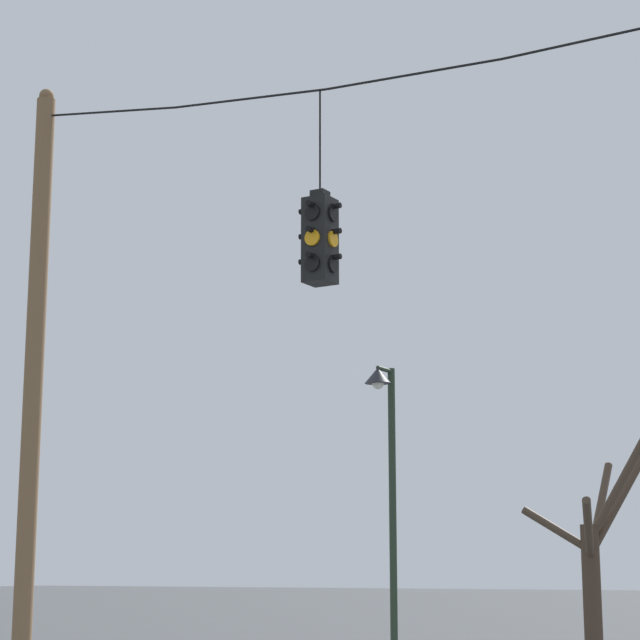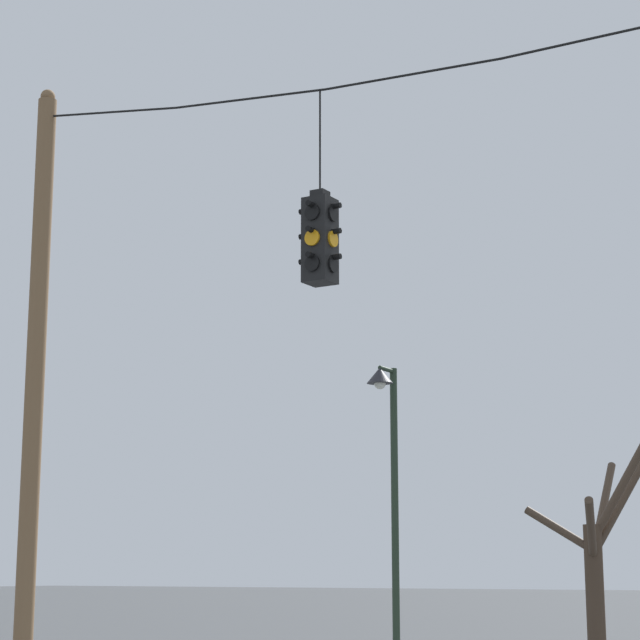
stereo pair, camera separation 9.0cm
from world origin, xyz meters
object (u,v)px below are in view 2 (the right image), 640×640
object	(u,v)px
traffic_light_near_right_pole	(320,239)
street_lamp	(388,456)
utility_pole_left	(35,382)
bare_tree	(599,558)

from	to	relation	value
traffic_light_near_right_pole	street_lamp	bearing A→B (deg)	109.59
utility_pole_left	traffic_light_near_right_pole	world-z (taller)	utility_pole_left
street_lamp	bare_tree	size ratio (longest dim) A/B	1.20
bare_tree	traffic_light_near_right_pole	bearing A→B (deg)	-92.97
utility_pole_left	bare_tree	xyz separation A→B (m)	(5.06, 8.61, -2.35)
traffic_light_near_right_pole	bare_tree	bearing A→B (deg)	87.03
utility_pole_left	bare_tree	bearing A→B (deg)	59.57
traffic_light_near_right_pole	street_lamp	size ratio (longest dim) A/B	0.50
utility_pole_left	bare_tree	distance (m)	10.26
street_lamp	bare_tree	world-z (taller)	street_lamp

